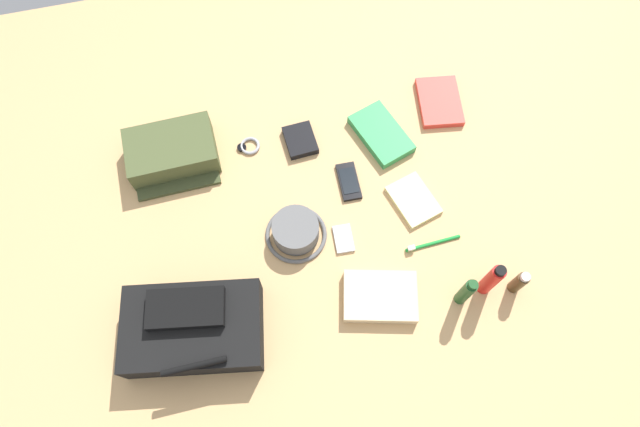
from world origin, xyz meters
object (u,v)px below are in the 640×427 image
at_px(toiletry_pouch, 172,152).
at_px(notepad, 413,200).
at_px(bucket_hat, 296,231).
at_px(cell_phone, 349,181).
at_px(toothbrush, 430,244).
at_px(wallet, 299,140).
at_px(cologne_bottle, 519,282).
at_px(travel_guidebook, 381,134).
at_px(folded_towel, 380,297).
at_px(media_player, 343,239).
at_px(shampoo_bottle, 466,292).
at_px(backpack, 193,327).
at_px(paperback_novel, 439,102).
at_px(sunscreen_spray, 491,280).
at_px(wristwatch, 249,146).

relative_size(toiletry_pouch, notepad, 1.77).
bearing_deg(toiletry_pouch, bucket_hat, 133.01).
xyz_separation_m(bucket_hat, cell_phone, (-0.19, -0.13, -0.02)).
distance_m(toothbrush, wallet, 0.51).
bearing_deg(notepad, cologne_bottle, 105.33).
relative_size(travel_guidebook, folded_towel, 1.15).
relative_size(toothbrush, notepad, 1.10).
xyz_separation_m(bucket_hat, media_player, (-0.13, 0.04, -0.03)).
bearing_deg(toiletry_pouch, shampoo_bottle, 138.88).
distance_m(backpack, shampoo_bottle, 0.72).
xyz_separation_m(shampoo_bottle, paperback_novel, (-0.14, -0.62, -0.06)).
xyz_separation_m(toiletry_pouch, sunscreen_spray, (-0.78, 0.60, 0.04)).
bearing_deg(notepad, paperback_novel, -136.34).
relative_size(bucket_hat, wallet, 1.62).
height_order(backpack, wallet, backpack).
height_order(shampoo_bottle, toothbrush, shampoo_bottle).
relative_size(wallet, notepad, 0.73).
bearing_deg(cologne_bottle, cell_phone, -49.21).
relative_size(bucket_hat, wristwatch, 2.51).
xyz_separation_m(travel_guidebook, wallet, (0.25, -0.04, -0.00)).
relative_size(backpack, paperback_novel, 1.96).
xyz_separation_m(backpack, travel_guidebook, (-0.65, -0.47, -0.04)).
distance_m(sunscreen_spray, folded_towel, 0.30).
bearing_deg(media_player, notepad, -163.39).
relative_size(backpack, cologne_bottle, 3.60).
xyz_separation_m(wristwatch, folded_towel, (-0.26, 0.56, 0.01)).
height_order(cologne_bottle, travel_guidebook, cologne_bottle).
height_order(backpack, travel_guidebook, backpack).
xyz_separation_m(cologne_bottle, media_player, (0.42, -0.25, -0.05)).
bearing_deg(toiletry_pouch, cologne_bottle, 144.21).
height_order(cologne_bottle, notepad, cologne_bottle).
distance_m(toiletry_pouch, cell_phone, 0.54).
bearing_deg(sunscreen_spray, toothbrush, -55.70).
height_order(cologne_bottle, wristwatch, cologne_bottle).
bearing_deg(folded_towel, cell_phone, -90.99).
xyz_separation_m(cologne_bottle, notepad, (0.19, -0.32, -0.04)).
height_order(bucket_hat, travel_guidebook, bucket_hat).
distance_m(paperback_novel, wallet, 0.47).
height_order(sunscreen_spray, wristwatch, sunscreen_spray).
distance_m(cologne_bottle, toothbrush, 0.26).
bearing_deg(cell_phone, sunscreen_spray, 125.01).
height_order(sunscreen_spray, folded_towel, sunscreen_spray).
bearing_deg(toothbrush, wallet, -55.07).
bearing_deg(wallet, paperback_novel, -178.85).
xyz_separation_m(toiletry_pouch, wallet, (-0.38, 0.03, -0.03)).
bearing_deg(wristwatch, travel_guidebook, 171.95).
xyz_separation_m(wallet, notepad, (-0.29, 0.27, -0.00)).
height_order(paperback_novel, wristwatch, paperback_novel).
relative_size(cell_phone, wristwatch, 1.75).
xyz_separation_m(paperback_novel, cell_phone, (0.35, 0.21, -0.00)).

